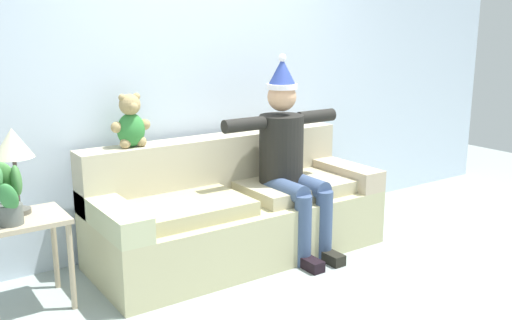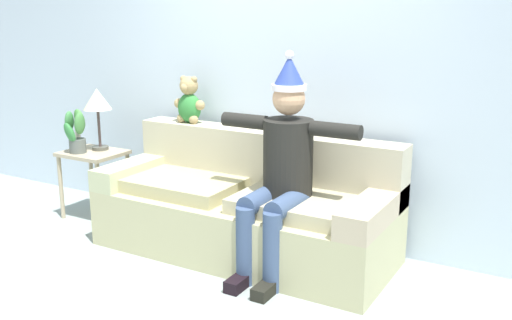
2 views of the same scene
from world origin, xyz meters
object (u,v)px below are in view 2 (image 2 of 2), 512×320
(couch, at_px, (247,208))
(potted_plant, at_px, (76,132))
(side_table, at_px, (94,163))
(teddy_bear, at_px, (189,102))
(person_seated, at_px, (282,164))
(candle_tall, at_px, (78,135))
(table_lamp, at_px, (97,102))

(couch, distance_m, potted_plant, 1.67)
(side_table, xyz_separation_m, potted_plant, (-0.08, -0.10, 0.29))
(side_table, relative_size, potted_plant, 1.53)
(teddy_bear, relative_size, potted_plant, 1.00)
(person_seated, relative_size, side_table, 2.56)
(person_seated, relative_size, potted_plant, 3.93)
(teddy_bear, distance_m, candle_tall, 1.07)
(couch, relative_size, candle_tall, 10.29)
(person_seated, height_order, table_lamp, person_seated)
(table_lamp, xyz_separation_m, candle_tall, (-0.15, -0.10, -0.28))
(person_seated, relative_size, teddy_bear, 3.94)
(side_table, xyz_separation_m, table_lamp, (0.01, 0.08, 0.52))
(side_table, distance_m, table_lamp, 0.53)
(table_lamp, bearing_deg, potted_plant, -115.54)
(teddy_bear, xyz_separation_m, table_lamp, (-0.83, -0.19, -0.04))
(couch, bearing_deg, potted_plant, -175.99)
(couch, relative_size, person_seated, 1.46)
(teddy_bear, height_order, side_table, teddy_bear)
(potted_plant, bearing_deg, teddy_bear, 22.16)
(side_table, distance_m, potted_plant, 0.31)
(couch, relative_size, table_lamp, 4.13)
(side_table, height_order, candle_tall, candle_tall)
(person_seated, relative_size, table_lamp, 2.83)
(side_table, bearing_deg, person_seated, -4.69)
(person_seated, height_order, side_table, person_seated)
(candle_tall, bearing_deg, couch, 1.15)
(table_lamp, distance_m, candle_tall, 0.33)
(couch, height_order, teddy_bear, teddy_bear)
(teddy_bear, height_order, candle_tall, teddy_bear)
(teddy_bear, xyz_separation_m, potted_plant, (-0.91, -0.37, -0.27))
(potted_plant, bearing_deg, couch, 4.01)
(couch, distance_m, side_table, 1.54)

